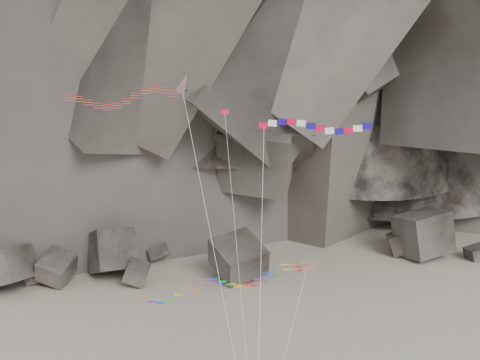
{
  "coord_description": "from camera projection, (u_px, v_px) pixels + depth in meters",
  "views": [
    {
      "loc": [
        -9.83,
        -46.13,
        27.53
      ],
      "look_at": [
        -1.55,
        6.0,
        18.11
      ],
      "focal_mm": 45.0,
      "sensor_mm": 36.0,
      "label": 1
    }
  ],
  "objects": [
    {
      "name": "banner_kite",
      "position": [
        315.0,
        128.0,
        50.03
      ],
      "size": [
        11.82,
        15.04,
        22.18
      ],
      "rotation": [
        0.0,
        0.0,
        -0.35
      ],
      "color": "red",
      "rests_on": "ground"
    },
    {
      "name": "pennant_kite",
      "position": [
        229.0,
        171.0,
        46.18
      ],
      "size": [
        0.76,
        11.99,
        23.08
      ],
      "rotation": [
        0.0,
        0.0,
        0.05
      ],
      "color": "red",
      "rests_on": "ground"
    },
    {
      "name": "parafoil_kite",
      "position": [
        225.0,
        282.0,
        50.59
      ],
      "size": [
        15.04,
        13.12,
        10.03
      ],
      "rotation": [
        0.0,
        0.0,
        -0.2
      ],
      "color": "#DA9D0C",
      "rests_on": "ground"
    },
    {
      "name": "boulder_field",
      "position": [
        232.0,
        257.0,
        83.64
      ],
      "size": [
        72.94,
        15.61,
        8.25
      ],
      "color": "#47423F",
      "rests_on": "ground"
    },
    {
      "name": "delta_kite",
      "position": [
        118.0,
        97.0,
        50.65
      ],
      "size": [
        13.83,
        17.27,
        25.92
      ],
      "rotation": [
        0.0,
        0.0,
        0.34
      ],
      "color": "red",
      "rests_on": "ground"
    }
  ]
}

